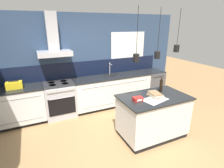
# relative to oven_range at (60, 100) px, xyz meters

# --- Properties ---
(ground_plane) EXTENTS (16.00, 16.00, 0.00)m
(ground_plane) POSITION_rel_oven_range_xyz_m (0.92, -1.69, -0.46)
(ground_plane) COLOR #A87F51
(ground_plane) RESTS_ON ground
(wall_back) EXTENTS (5.60, 2.18, 2.60)m
(wall_back) POSITION_rel_oven_range_xyz_m (0.87, 0.31, 0.90)
(wall_back) COLOR navy
(wall_back) RESTS_ON ground_plane
(counter_run_left) EXTENTS (1.08, 0.64, 0.91)m
(counter_run_left) POSITION_rel_oven_range_xyz_m (-0.91, 0.01, 0.01)
(counter_run_left) COLOR black
(counter_run_left) RESTS_ON ground_plane
(counter_run_sink) EXTENTS (2.28, 0.64, 1.26)m
(counter_run_sink) POSITION_rel_oven_range_xyz_m (1.51, 0.01, 0.01)
(counter_run_sink) COLOR black
(counter_run_sink) RESTS_ON ground_plane
(oven_range) EXTENTS (0.75, 0.66, 0.91)m
(oven_range) POSITION_rel_oven_range_xyz_m (0.00, 0.00, 0.00)
(oven_range) COLOR #B5B5BA
(oven_range) RESTS_ON ground_plane
(dishwasher) EXTENTS (0.58, 0.65, 0.91)m
(dishwasher) POSITION_rel_oven_range_xyz_m (2.93, 0.00, -0.00)
(dishwasher) COLOR #4C4C51
(dishwasher) RESTS_ON ground_plane
(kitchen_island) EXTENTS (1.42, 0.87, 0.91)m
(kitchen_island) POSITION_rel_oven_range_xyz_m (1.64, -1.72, 0.00)
(kitchen_island) COLOR black
(kitchen_island) RESTS_ON ground_plane
(bottle_on_island) EXTENTS (0.07, 0.07, 0.33)m
(bottle_on_island) POSITION_rel_oven_range_xyz_m (1.94, -1.57, 0.60)
(bottle_on_island) COLOR black
(bottle_on_island) RESTS_ON kitchen_island
(book_stack) EXTENTS (0.26, 0.35, 0.08)m
(book_stack) POSITION_rel_oven_range_xyz_m (1.66, -1.73, 0.50)
(book_stack) COLOR olive
(book_stack) RESTS_ON kitchen_island
(red_supply_box) EXTENTS (0.18, 0.13, 0.08)m
(red_supply_box) POSITION_rel_oven_range_xyz_m (1.22, -1.77, 0.49)
(red_supply_box) COLOR red
(red_supply_box) RESTS_ON kitchen_island
(paper_pile) EXTENTS (0.54, 0.42, 0.01)m
(paper_pile) POSITION_rel_oven_range_xyz_m (1.56, -1.86, 0.46)
(paper_pile) COLOR silver
(paper_pile) RESTS_ON kitchen_island
(yellow_toolbox) EXTENTS (0.34, 0.18, 0.19)m
(yellow_toolbox) POSITION_rel_oven_range_xyz_m (-0.97, 0.00, 0.54)
(yellow_toolbox) COLOR gold
(yellow_toolbox) RESTS_ON counter_run_left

